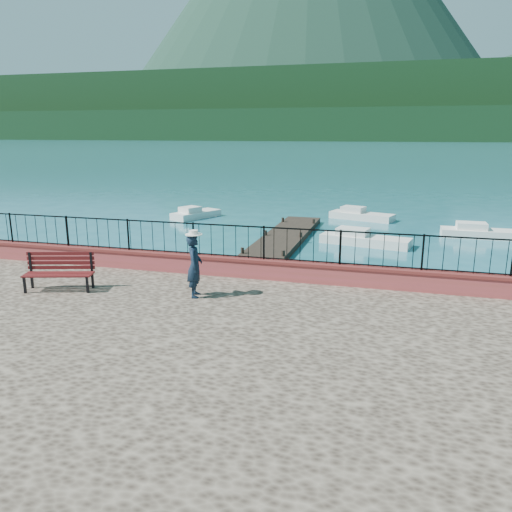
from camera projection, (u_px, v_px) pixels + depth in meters
The scene contains 13 objects.
ground at pixel (235, 373), 11.49m from camera, with size 2000.00×2000.00×0.00m, color #19596B.
parapet at pixel (274, 269), 14.59m from camera, with size 28.00×0.46×0.58m, color #A33B43.
railing at pixel (274, 244), 14.40m from camera, with size 27.00×0.05×0.95m, color black.
dock at pixel (273, 248), 23.19m from camera, with size 2.00×16.00×0.30m, color #2D231C.
far_forest at pixel (393, 125), 289.67m from camera, with size 900.00×60.00×18.00m, color black.
foothills at pixel (395, 106), 342.59m from camera, with size 900.00×120.00×44.00m, color black.
park_bench at pixel (60, 279), 13.56m from camera, with size 1.92×1.09×1.02m.
person at pixel (195, 266), 12.91m from camera, with size 0.60×0.39×1.65m, color black.
hat at pixel (194, 233), 12.70m from camera, with size 0.44×0.44×0.12m, color white.
boat_1 at pixel (365, 237), 24.42m from camera, with size 4.32×1.30×0.80m, color silver.
boat_2 at pixel (484, 230), 26.05m from camera, with size 4.24×1.30×0.80m, color silver.
boat_3 at pixel (196, 212), 32.02m from camera, with size 3.30×1.30×0.80m, color silver.
boat_4 at pixel (362, 213), 31.44m from camera, with size 3.96×1.30×0.80m, color silver.
Camera 1 is at (3.27, -9.98, 5.41)m, focal length 35.00 mm.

